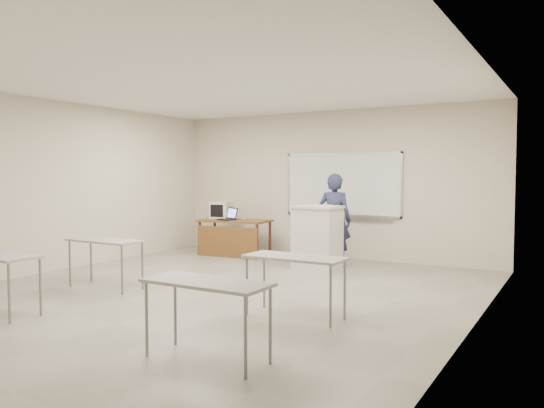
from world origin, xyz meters
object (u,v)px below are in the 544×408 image
Objects in this scene: whiteboard at (342,185)px; crt_monitor at (222,210)px; presenter at (335,220)px; instructor_desk at (232,230)px; mouse at (243,219)px; podium at (317,238)px; laptop at (227,217)px; keyboard at (322,206)px.

crt_monitor is at bearing -165.40° from whiteboard.
instructor_desk is at bearing -4.73° from presenter.
crt_monitor is 0.65m from mouse.
mouse is at bearing -158.27° from whiteboard.
podium is at bearing -13.05° from mouse.
presenter is at bearing 80.60° from podium.
laptop is at bearing -4.40° from presenter.
laptop is 0.34m from mouse.
crt_monitor is 0.43m from laptop.
whiteboard is at bearing 27.81° from mouse.
podium reaches higher than instructor_desk.
instructor_desk is at bearing 144.10° from keyboard.
mouse is (-1.90, -0.76, -0.71)m from whiteboard.
keyboard is 0.23× the size of presenter.
mouse is 0.05× the size of presenter.
instructor_desk is 16.11× the size of mouse.
podium reaches higher than mouse.
podium is 2.87× the size of keyboard.
laptop is (-0.10, -0.01, 0.26)m from instructor_desk.
whiteboard is 2.47m from instructor_desk.
whiteboard reaches higher than keyboard.
presenter reaches higher than podium.
instructor_desk is 3.27× the size of crt_monitor.
podium is at bearing -20.19° from instructor_desk.
presenter is (2.37, -0.07, 0.31)m from instructor_desk.
crt_monitor is (-2.67, 0.81, 0.36)m from podium.
keyboard is at bearing -34.89° from podium.
whiteboard is 2.17m from mouse.
podium is 2.18m from mouse.
whiteboard is 27.16× the size of mouse.
laptop is at bearing 144.95° from keyboard.
mouse is 0.23× the size of keyboard.
laptop reaches higher than mouse.
laptop is at bearing 170.31° from podium.
podium is 0.59m from presenter.
crt_monitor reaches higher than instructor_desk.
presenter is (0.27, -0.97, -0.62)m from whiteboard.
laptop is (-2.35, 0.56, 0.23)m from podium.
whiteboard is at bearing 8.92° from crt_monitor.
whiteboard reaches higher than laptop.
keyboard is at bearing -14.62° from mouse.
podium is 0.67× the size of presenter.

